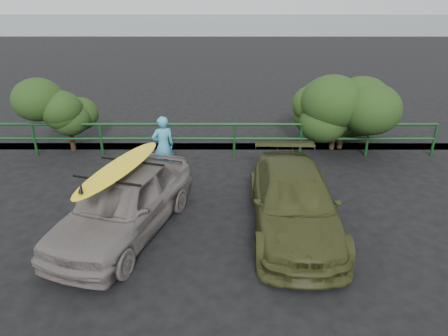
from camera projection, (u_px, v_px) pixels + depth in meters
The scene contains 10 objects.
ground at pixel (187, 255), 7.60m from camera, with size 80.00×80.00×0.00m, color black.
ocean at pixel (220, 23), 62.43m from camera, with size 200.00×200.00×0.00m, color slate.
guardrail at pixel (201, 140), 11.95m from camera, with size 14.00×0.08×1.04m, color #13431A, non-canonical shape.
shrub_left at pixel (43, 117), 12.10m from camera, with size 3.20×2.40×2.18m, color #254118, non-canonical shape.
shrub_right at pixel (365, 118), 12.19m from camera, with size 3.20×2.40×2.11m, color #254118, non-canonical shape.
sedan at pixel (124, 202), 8.05m from camera, with size 1.62×4.03×1.37m, color slate.
olive_vehicle at pixel (294, 202), 8.24m from camera, with size 1.72×4.23×1.23m, color #3B401C.
man at pixel (163, 146), 10.63m from camera, with size 0.60×0.39×1.63m, color #44ABCE.
roof_rack at pixel (120, 170), 7.77m from camera, with size 1.43×1.00×0.05m, color black, non-canonical shape.
surfboard at pixel (120, 167), 7.74m from camera, with size 0.61×2.92×0.09m, color yellow.
Camera 1 is at (0.71, -6.27, 4.59)m, focal length 32.00 mm.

